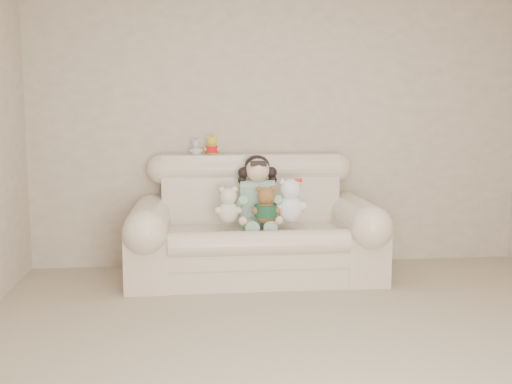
{
  "coord_description": "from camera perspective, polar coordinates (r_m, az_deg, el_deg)",
  "views": [
    {
      "loc": [
        -0.79,
        -3.0,
        1.41
      ],
      "look_at": [
        -0.29,
        1.9,
        0.75
      ],
      "focal_mm": 42.57,
      "sensor_mm": 36.0,
      "label": 1
    }
  ],
  "objects": [
    {
      "name": "seated_child",
      "position": [
        5.14,
        0.15,
        0.09
      ],
      "size": [
        0.42,
        0.49,
        0.63
      ],
      "primitive_type": null,
      "rotation": [
        0.0,
        0.0,
        -0.09
      ],
      "color": "#2B7D4C",
      "rests_on": "sofa"
    },
    {
      "name": "sofa",
      "position": [
        5.1,
        -0.12,
        -2.47
      ],
      "size": [
        2.1,
        0.95,
        1.03
      ],
      "primitive_type": null,
      "color": "#FFE6CD",
      "rests_on": "floor"
    },
    {
      "name": "grey_mini_plush",
      "position": [
        5.36,
        -5.66,
        4.3
      ],
      "size": [
        0.13,
        0.11,
        0.18
      ],
      "primitive_type": null,
      "rotation": [
        0.0,
        0.0,
        0.17
      ],
      "color": "silver",
      "rests_on": "sofa"
    },
    {
      "name": "cream_teddy",
      "position": [
        4.96,
        -2.62,
        -0.89
      ],
      "size": [
        0.27,
        0.24,
        0.35
      ],
      "primitive_type": null,
      "rotation": [
        0.0,
        0.0,
        0.34
      ],
      "color": "white",
      "rests_on": "sofa"
    },
    {
      "name": "floor",
      "position": [
        3.4,
        8.47,
        -16.89
      ],
      "size": [
        5.0,
        5.0,
        0.0
      ],
      "primitive_type": "plane",
      "color": "gray",
      "rests_on": "ground"
    },
    {
      "name": "brown_teddy",
      "position": [
        4.92,
        0.94,
        -0.88
      ],
      "size": [
        0.26,
        0.22,
        0.36
      ],
      "primitive_type": null,
      "rotation": [
        0.0,
        0.0,
        0.2
      ],
      "color": "brown",
      "rests_on": "sofa"
    },
    {
      "name": "wall_back",
      "position": [
        5.55,
        2.3,
        6.5
      ],
      "size": [
        4.5,
        0.0,
        4.5
      ],
      "primitive_type": "plane",
      "rotation": [
        1.57,
        0.0,
        0.0
      ],
      "color": "beige",
      "rests_on": "ground"
    },
    {
      "name": "yellow_mini_bear",
      "position": [
        5.37,
        -4.19,
        4.5
      ],
      "size": [
        0.17,
        0.15,
        0.22
      ],
      "primitive_type": null,
      "rotation": [
        0.0,
        0.0,
        -0.39
      ],
      "color": "yellow",
      "rests_on": "sofa"
    },
    {
      "name": "white_cat",
      "position": [
        5.01,
        3.23,
        -0.33
      ],
      "size": [
        0.3,
        0.25,
        0.43
      ],
      "primitive_type": null,
      "rotation": [
        0.0,
        0.0,
        0.12
      ],
      "color": "white",
      "rests_on": "sofa"
    }
  ]
}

